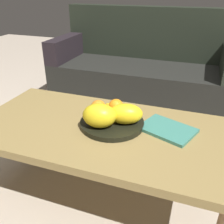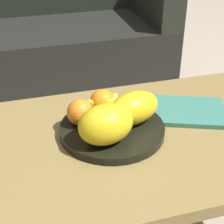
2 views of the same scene
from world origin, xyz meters
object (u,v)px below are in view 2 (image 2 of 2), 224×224
Objects in this scene: melon_large_front at (106,124)px; orange_front at (102,102)px; orange_left at (80,112)px; melon_smaller_beside at (134,108)px; coffee_table at (98,155)px; banana_bunch at (110,109)px; magazine at (187,111)px; fruit_bowl at (112,129)px; couch at (29,39)px.

melon_large_front is 0.16m from orange_front.
melon_smaller_beside is at bearing -12.90° from orange_left.
banana_bunch reaches higher than coffee_table.
magazine is (0.28, -0.04, -0.06)m from orange_front.
fruit_bowl is 0.28m from magazine.
melon_large_front is at bearing -63.22° from coffee_table.
fruit_bowl is 3.96× the size of orange_left.
couch is 6.80× the size of magazine.
magazine is (0.31, 0.11, -0.08)m from melon_large_front.
melon_smaller_beside reaches higher than orange_front.
melon_smaller_beside reaches higher than coffee_table.
fruit_bowl is 1.99× the size of melon_large_front.
orange_left is at bearing 167.10° from melon_smaller_beside.
coffee_table is 3.96× the size of fruit_bowl.
coffee_table is at bearing -161.76° from melon_smaller_beside.
banana_bunch reaches higher than fruit_bowl.
banana_bunch is (0.05, 0.13, -0.03)m from melon_large_front.
orange_front reaches higher than fruit_bowl.
couch is at bearing 97.51° from banana_bunch.
orange_front is 0.09m from orange_left.
banana_bunch is at bearing 69.94° from melon_large_front.
banana_bunch is at bearing 138.94° from melon_smaller_beside.
magazine is (0.43, -1.28, 0.16)m from couch.
couch is 10.47× the size of melon_large_front.
couch reaches higher than orange_left.
banana_bunch is (0.17, -1.27, 0.20)m from couch.
orange_front is (-0.08, 0.08, -0.01)m from melon_smaller_beside.
couch reaches higher than orange_front.
couch is at bearing 129.79° from magazine.
melon_large_front reaches higher than fruit_bowl.
orange_front is (0.03, 0.16, -0.02)m from melon_large_front.
melon_large_front reaches higher than coffee_table.
banana_bunch is at bearing 81.77° from fruit_bowl.
orange_left is at bearing 114.07° from coffee_table.
couch reaches higher than magazine.
banana_bunch is (0.06, 0.09, 0.10)m from coffee_table.
couch is 20.86× the size of orange_left.
banana_bunch is at bearing -60.86° from orange_front.
banana_bunch is at bearing -82.49° from couch.
melon_smaller_beside is 0.08m from banana_bunch.
orange_front is at bearing 78.86° from melon_large_front.
melon_smaller_beside is at bearing -148.68° from magazine.
coffee_table is at bearing -145.42° from fruit_bowl.
magazine is (0.27, -0.02, -0.04)m from banana_bunch.
couch is at bearing 96.85° from fruit_bowl.
fruit_bowl is 0.11m from melon_large_front.
orange_left reaches higher than banana_bunch.
orange_front is 0.99× the size of orange_left.
fruit_bowl is at bearing 61.69° from melon_large_front.
orange_front is (0.05, 0.12, 0.11)m from coffee_table.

